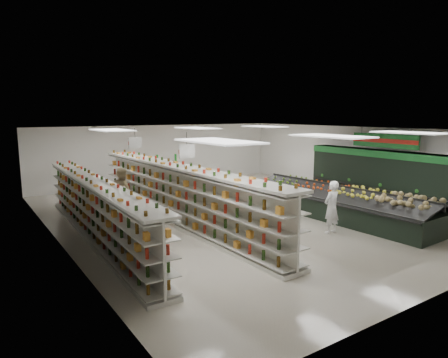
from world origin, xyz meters
TOP-DOWN VIEW (x-y plane):
  - floor at (0.00, 0.00)m, footprint 16.00×16.00m
  - ceiling at (0.00, 0.00)m, footprint 14.00×16.00m
  - wall_back at (0.00, 8.00)m, footprint 14.00×0.02m
  - wall_left at (-7.00, 0.00)m, footprint 0.02×16.00m
  - wall_right at (7.00, 0.00)m, footprint 0.02×16.00m
  - produce_wall_case at (6.53, -1.50)m, footprint 0.93×8.00m
  - aisle_sign_near at (-3.80, -2.00)m, footprint 0.52×0.06m
  - aisle_sign_far at (-3.80, 2.00)m, footprint 0.52×0.06m
  - hortifruti_banner at (6.25, -1.50)m, footprint 0.12×3.20m
  - gondola_left at (-5.92, 0.00)m, footprint 1.13×10.53m
  - gondola_center at (-2.99, 0.26)m, footprint 1.14×11.87m
  - produce_island at (2.67, -2.29)m, footprint 3.04×7.78m
  - soda_endcap at (-0.66, 6.13)m, footprint 1.45×1.13m
  - shopper_main at (0.53, -3.67)m, footprint 0.66×0.46m
  - shopper_background at (-4.20, 2.45)m, footprint 0.65×0.94m

SIDE VIEW (x-z plane):
  - floor at x=0.00m, z-range 0.00..0.00m
  - produce_island at x=2.67m, z-range -0.05..1.10m
  - soda_endcap at x=-0.66m, z-range -0.03..1.64m
  - gondola_left at x=-5.92m, z-range -0.07..1.75m
  - shopper_main at x=0.53m, z-range 0.00..1.71m
  - shopper_background at x=-4.20m, z-range 0.00..1.80m
  - gondola_center at x=-2.99m, z-range -0.08..1.97m
  - produce_wall_case at x=6.53m, z-range 0.14..2.34m
  - wall_back at x=0.00m, z-range 0.00..3.20m
  - wall_left at x=-7.00m, z-range 0.00..3.20m
  - wall_right at x=7.00m, z-range 0.00..3.20m
  - hortifruti_banner at x=6.25m, z-range 2.18..3.13m
  - aisle_sign_near at x=-3.80m, z-range 2.38..3.13m
  - aisle_sign_far at x=-3.80m, z-range 2.38..3.13m
  - ceiling at x=0.00m, z-range 3.19..3.21m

